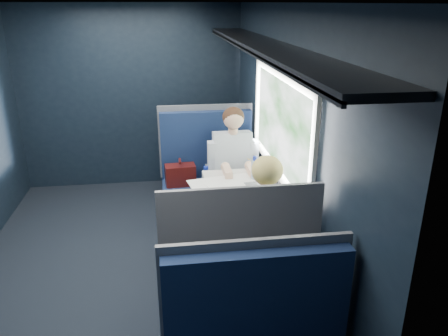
{
  "coord_description": "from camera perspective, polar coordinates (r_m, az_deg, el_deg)",
  "views": [
    {
      "loc": [
        0.41,
        -3.51,
        2.31
      ],
      "look_at": [
        0.9,
        0.0,
        0.95
      ],
      "focal_mm": 35.0,
      "sensor_mm": 36.0,
      "label": 1
    }
  ],
  "objects": [
    {
      "name": "room_shell",
      "position": [
        3.63,
        -13.94,
        7.11
      ],
      "size": [
        3.0,
        4.4,
        2.4
      ],
      "color": "black",
      "rests_on": "ground"
    },
    {
      "name": "papers",
      "position": [
        3.79,
        1.04,
        -3.48
      ],
      "size": [
        0.75,
        0.96,
        0.01
      ],
      "primitive_type": "cube",
      "rotation": [
        0.0,
        0.0,
        0.19
      ],
      "color": "white",
      "rests_on": "table"
    },
    {
      "name": "table",
      "position": [
        3.93,
        1.92,
        -3.81
      ],
      "size": [
        0.62,
        1.0,
        0.74
      ],
      "color": "#54565E",
      "rests_on": "ground"
    },
    {
      "name": "cup",
      "position": [
        4.22,
        5.05,
        -0.25
      ],
      "size": [
        0.08,
        0.08,
        0.1
      ],
      "primitive_type": "cylinder",
      "color": "white",
      "rests_on": "table"
    },
    {
      "name": "bottle_small",
      "position": [
        4.09,
        4.02,
        -0.14
      ],
      "size": [
        0.07,
        0.07,
        0.23
      ],
      "color": "silver",
      "rests_on": "table"
    },
    {
      "name": "seat_bay_near",
      "position": [
        4.79,
        -2.16,
        -2.26
      ],
      "size": [
        1.04,
        0.62,
        1.26
      ],
      "color": "#0C1838",
      "rests_on": "ground"
    },
    {
      "name": "man",
      "position": [
        4.56,
        1.28,
        0.51
      ],
      "size": [
        0.53,
        0.56,
        1.32
      ],
      "color": "black",
      "rests_on": "ground"
    },
    {
      "name": "seat_row_front",
      "position": [
        5.66,
        -3.01,
        1.3
      ],
      "size": [
        1.04,
        0.51,
        1.16
      ],
      "color": "#0C1838",
      "rests_on": "ground"
    },
    {
      "name": "laptop",
      "position": [
        3.91,
        5.52,
        -1.85
      ],
      "size": [
        0.27,
        0.32,
        0.22
      ],
      "color": "silver",
      "rests_on": "table"
    },
    {
      "name": "woman",
      "position": [
        3.29,
        5.2,
        -7.81
      ],
      "size": [
        0.53,
        0.56,
        1.32
      ],
      "color": "black",
      "rests_on": "ground"
    },
    {
      "name": "seat_bay_far",
      "position": [
        3.28,
        1.28,
        -14.35
      ],
      "size": [
        1.04,
        0.62,
        1.26
      ],
      "color": "#0C1838",
      "rests_on": "ground"
    },
    {
      "name": "ground",
      "position": [
        4.23,
        -12.49,
        -12.8
      ],
      "size": [
        2.8,
        4.2,
        0.01
      ],
      "primitive_type": "cube",
      "color": "black"
    }
  ]
}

